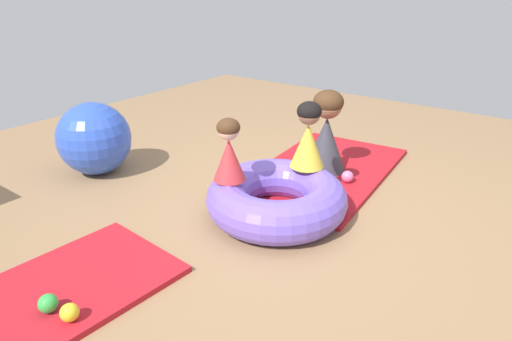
{
  "coord_description": "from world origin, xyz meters",
  "views": [
    {
      "loc": [
        -2.58,
        -1.66,
        1.74
      ],
      "look_at": [
        -0.03,
        0.26,
        0.34
      ],
      "focal_mm": 31.15,
      "sensor_mm": 36.0,
      "label": 1
    }
  ],
  "objects_px": {
    "child_in_yellow": "(308,136)",
    "play_ball_pink": "(347,177)",
    "adult_seated": "(326,132)",
    "exercise_ball_large": "(94,139)",
    "inflatable_cushion": "(277,198)",
    "play_ball_green": "(48,303)",
    "play_ball_yellow": "(70,313)",
    "child_in_red": "(229,150)"
  },
  "relations": [
    {
      "from": "child_in_yellow",
      "to": "play_ball_pink",
      "type": "relative_size",
      "value": 4.99
    },
    {
      "from": "adult_seated",
      "to": "exercise_ball_large",
      "type": "bearing_deg",
      "value": 178.64
    },
    {
      "from": "adult_seated",
      "to": "play_ball_pink",
      "type": "height_order",
      "value": "adult_seated"
    },
    {
      "from": "inflatable_cushion",
      "to": "play_ball_green",
      "type": "relative_size",
      "value": 10.14
    },
    {
      "from": "adult_seated",
      "to": "inflatable_cushion",
      "type": "bearing_deg",
      "value": -120.95
    },
    {
      "from": "inflatable_cushion",
      "to": "play_ball_yellow",
      "type": "bearing_deg",
      "value": 172.91
    },
    {
      "from": "exercise_ball_large",
      "to": "child_in_yellow",
      "type": "bearing_deg",
      "value": -70.84
    },
    {
      "from": "child_in_red",
      "to": "exercise_ball_large",
      "type": "height_order",
      "value": "child_in_red"
    },
    {
      "from": "child_in_red",
      "to": "play_ball_pink",
      "type": "distance_m",
      "value": 1.25
    },
    {
      "from": "child_in_yellow",
      "to": "play_ball_green",
      "type": "height_order",
      "value": "child_in_yellow"
    },
    {
      "from": "play_ball_green",
      "to": "play_ball_yellow",
      "type": "bearing_deg",
      "value": -78.6
    },
    {
      "from": "play_ball_pink",
      "to": "exercise_ball_large",
      "type": "xyz_separation_m",
      "value": [
        -1.15,
        2.07,
        0.25
      ]
    },
    {
      "from": "adult_seated",
      "to": "play_ball_green",
      "type": "bearing_deg",
      "value": -132.94
    },
    {
      "from": "child_in_yellow",
      "to": "exercise_ball_large",
      "type": "bearing_deg",
      "value": -67.55
    },
    {
      "from": "exercise_ball_large",
      "to": "play_ball_pink",
      "type": "bearing_deg",
      "value": -60.9
    },
    {
      "from": "child_in_yellow",
      "to": "play_ball_yellow",
      "type": "relative_size",
      "value": 5.25
    },
    {
      "from": "play_ball_green",
      "to": "play_ball_yellow",
      "type": "relative_size",
      "value": 1.06
    },
    {
      "from": "play_ball_pink",
      "to": "exercise_ball_large",
      "type": "bearing_deg",
      "value": 119.1
    },
    {
      "from": "play_ball_pink",
      "to": "play_ball_yellow",
      "type": "bearing_deg",
      "value": 170.86
    },
    {
      "from": "inflatable_cushion",
      "to": "adult_seated",
      "type": "xyz_separation_m",
      "value": [
        0.98,
        0.12,
        0.25
      ]
    },
    {
      "from": "adult_seated",
      "to": "play_ball_green",
      "type": "relative_size",
      "value": 7.13
    },
    {
      "from": "child_in_red",
      "to": "exercise_ball_large",
      "type": "bearing_deg",
      "value": 9.94
    },
    {
      "from": "exercise_ball_large",
      "to": "child_in_red",
      "type": "bearing_deg",
      "value": -86.56
    },
    {
      "from": "play_ball_yellow",
      "to": "exercise_ball_large",
      "type": "bearing_deg",
      "value": 51.1
    },
    {
      "from": "play_ball_pink",
      "to": "child_in_yellow",
      "type": "bearing_deg",
      "value": 163.03
    },
    {
      "from": "child_in_red",
      "to": "adult_seated",
      "type": "height_order",
      "value": "adult_seated"
    },
    {
      "from": "child_in_red",
      "to": "exercise_ball_large",
      "type": "distance_m",
      "value": 1.6
    },
    {
      "from": "play_ball_green",
      "to": "exercise_ball_large",
      "type": "relative_size",
      "value": 0.16
    },
    {
      "from": "child_in_yellow",
      "to": "child_in_red",
      "type": "height_order",
      "value": "child_in_yellow"
    },
    {
      "from": "inflatable_cushion",
      "to": "child_in_yellow",
      "type": "xyz_separation_m",
      "value": [
        0.36,
        -0.05,
        0.42
      ]
    },
    {
      "from": "play_ball_pink",
      "to": "play_ball_yellow",
      "type": "xyz_separation_m",
      "value": [
        -2.5,
        0.4,
        -0.0
      ]
    },
    {
      "from": "play_ball_pink",
      "to": "child_in_red",
      "type": "bearing_deg",
      "value": 155.33
    },
    {
      "from": "child_in_yellow",
      "to": "play_ball_yellow",
      "type": "distance_m",
      "value": 2.09
    },
    {
      "from": "child_in_yellow",
      "to": "play_ball_yellow",
      "type": "xyz_separation_m",
      "value": [
        -2.02,
        0.25,
        -0.5
      ]
    },
    {
      "from": "adult_seated",
      "to": "exercise_ball_large",
      "type": "height_order",
      "value": "adult_seated"
    },
    {
      "from": "child_in_yellow",
      "to": "adult_seated",
      "type": "bearing_deg",
      "value": -162.0
    },
    {
      "from": "adult_seated",
      "to": "play_ball_yellow",
      "type": "xyz_separation_m",
      "value": [
        -2.64,
        0.09,
        -0.32
      ]
    },
    {
      "from": "exercise_ball_large",
      "to": "inflatable_cushion",
      "type": "bearing_deg",
      "value": -80.59
    },
    {
      "from": "child_in_yellow",
      "to": "adult_seated",
      "type": "height_order",
      "value": "child_in_yellow"
    },
    {
      "from": "play_ball_pink",
      "to": "adult_seated",
      "type": "bearing_deg",
      "value": 65.88
    },
    {
      "from": "play_ball_green",
      "to": "play_ball_yellow",
      "type": "xyz_separation_m",
      "value": [
        0.03,
        -0.16,
        -0.0
      ]
    },
    {
      "from": "child_in_yellow",
      "to": "play_ball_pink",
      "type": "bearing_deg",
      "value": 166.32
    }
  ]
}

